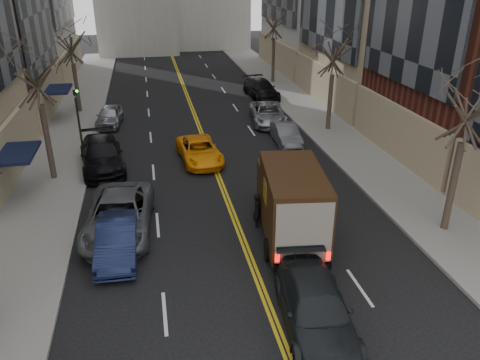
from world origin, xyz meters
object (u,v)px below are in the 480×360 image
object	(u,v)px
pedestrian	(258,210)
ups_truck	(291,203)
observer_sedan	(316,308)
taxi	(199,151)

from	to	relation	value
pedestrian	ups_truck	bearing A→B (deg)	-118.77
ups_truck	observer_sedan	size ratio (longest dim) A/B	1.17
observer_sedan	pedestrian	world-z (taller)	pedestrian
observer_sedan	pedestrian	xyz separation A→B (m)	(-0.32, 6.63, 0.04)
ups_truck	taxi	xyz separation A→B (m)	(-2.73, 9.29, -1.00)
taxi	pedestrian	world-z (taller)	pedestrian
ups_truck	taxi	bearing A→B (deg)	113.95
ups_truck	pedestrian	bearing A→B (deg)	140.15
observer_sedan	taxi	world-z (taller)	observer_sedan
taxi	observer_sedan	bearing A→B (deg)	-87.65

